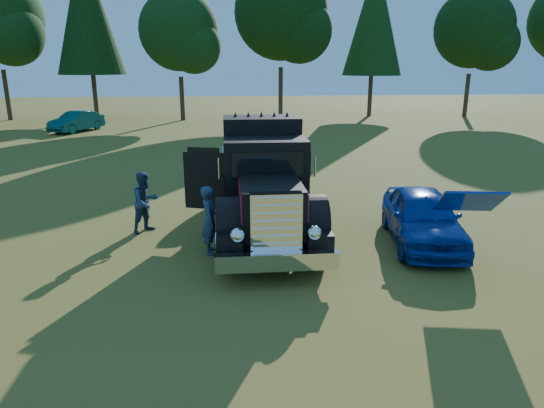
{
  "coord_description": "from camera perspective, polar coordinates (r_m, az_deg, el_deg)",
  "views": [
    {
      "loc": [
        -0.55,
        -10.58,
        4.36
      ],
      "look_at": [
        0.5,
        0.46,
        1.16
      ],
      "focal_mm": 32.0,
      "sensor_mm": 36.0,
      "label": 1
    }
  ],
  "objects": [
    {
      "name": "treeline",
      "position": [
        38.38,
        -12.62,
        20.66
      ],
      "size": [
        74.22,
        24.04,
        13.84
      ],
      "color": "#2D2116",
      "rests_on": "ground"
    },
    {
      "name": "spectator_far",
      "position": [
        13.37,
        -14.65,
        0.23
      ],
      "size": [
        1.0,
        1.0,
        1.64
      ],
      "primitive_type": "imported",
      "rotation": [
        0.0,
        0.0,
        0.79
      ],
      "color": "#1F324A",
      "rests_on": "ground"
    },
    {
      "name": "ground",
      "position": [
        11.46,
        -2.26,
        -6.26
      ],
      "size": [
        120.0,
        120.0,
        0.0
      ],
      "primitive_type": "plane",
      "color": "#3E5118",
      "rests_on": "ground"
    },
    {
      "name": "hotrod_coupe",
      "position": [
        12.7,
        17.32,
        -1.43
      ],
      "size": [
        2.23,
        4.35,
        1.89
      ],
      "color": "#0829B1",
      "rests_on": "ground"
    },
    {
      "name": "diamond_t_truck",
      "position": [
        12.71,
        -0.96,
        2.09
      ],
      "size": [
        3.33,
        7.16,
        3.0
      ],
      "color": "black",
      "rests_on": "ground"
    },
    {
      "name": "spectator_near",
      "position": [
        11.53,
        -7.35,
        -1.88
      ],
      "size": [
        0.41,
        0.61,
        1.65
      ],
      "primitive_type": "imported",
      "rotation": [
        0.0,
        0.0,
        1.6
      ],
      "color": "#1E2146",
      "rests_on": "ground"
    },
    {
      "name": "distant_teal_car",
      "position": [
        35.43,
        -22.0,
        8.99
      ],
      "size": [
        3.07,
        4.27,
        1.34
      ],
      "primitive_type": "imported",
      "rotation": [
        0.0,
        0.0,
        -0.46
      ],
      "color": "#092F39",
      "rests_on": "ground"
    }
  ]
}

